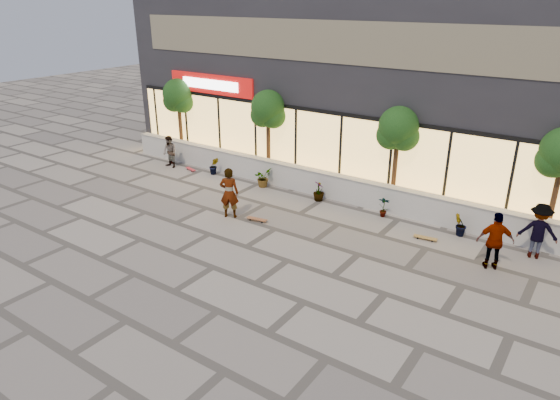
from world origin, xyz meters
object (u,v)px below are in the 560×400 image
Objects in this scene: skater_center at (229,193)px; skateboard_right_near at (425,238)px; tree_mideast at (398,131)px; skateboard_left at (191,169)px; tree_west at (178,98)px; skater_right_far at (538,231)px; skater_left at (170,152)px; skater_right_near at (495,241)px; tree_midwest at (268,111)px; skateboard_center at (257,219)px.

skater_center reaches higher than skateboard_right_near.
tree_mideast is 5.50× the size of skateboard_left.
tree_mideast is 2.04× the size of skater_center.
tree_west reaches higher than skater_right_far.
tree_west is 3.86m from skateboard_left.
skater_left is at bearing 171.05° from skateboard_right_near.
skater_right_near is 1.01× the size of skater_right_far.
skater_right_far is (11.38, -1.40, -2.08)m from tree_midwest.
skater_left is (-4.59, -1.69, -2.22)m from tree_midwest.
skateboard_right_near is at bearing 171.45° from skater_center.
skateboard_left is 0.89× the size of skateboard_right_near.
tree_mideast is at bearing 24.92° from skateboard_left.
skateboard_center is at bearing -27.83° from tree_west.
tree_midwest is 5.37m from skater_left.
skater_right_near is at bearing 48.59° from skater_right_far.
skater_center is at bearing -167.52° from skateboard_right_near.
tree_mideast is at bearing 0.00° from tree_west.
skater_left is at bearing -52.58° from skater_center.
tree_west and tree_mideast have the same top height.
tree_west reaches higher than skater_right_near.
skater_right_far is at bearing 8.85° from skateboard_center.
skater_left is 15.97m from skater_right_far.
tree_midwest is 11.65m from skater_right_far.
skateboard_right_near is (-2.29, 0.70, -0.83)m from skater_right_near.
skater_center is 2.39× the size of skateboard_right_near.
tree_west is 2.04× the size of skater_center.
skater_left is 15.09m from skater_right_near.
skateboard_left is (-14.85, -0.10, -0.83)m from skater_right_far.
skater_left is 1.88× the size of skateboard_center.
skater_left reaches higher than skateboard_left.
skater_center reaches higher than skateboard_left.
skater_right_far is 3.42m from skateboard_right_near.
skater_right_near is (15.04, -1.21, 0.15)m from skater_left.
skater_right_near is (10.45, -2.90, -2.07)m from tree_midwest.
skater_left is at bearing -8.65° from skater_right_far.
tree_west is at bearing 143.07° from skateboard_center.
tree_west is 5.50× the size of skateboard_left.
skateboard_left is (-9.47, -1.50, -2.92)m from tree_mideast.
skater_right_near is 8.05m from skateboard_center.
tree_west is at bearing 180.00° from tree_midwest.
tree_midwest reaches higher than skateboard_left.
tree_midwest is 4.80× the size of skateboard_center.
tree_midwest is 2.17× the size of skater_right_far.
skater_center is (-4.50, -4.51, -2.03)m from tree_mideast.
tree_west is 9.57m from skateboard_center.
skateboard_right_near is at bearing -40.89° from skater_right_near.
skater_right_near is at bearing 162.51° from skater_center.
skater_right_far is 2.22× the size of skateboard_center.
skater_right_far reaches higher than skater_left.
skateboard_center is (8.06, -4.26, -2.91)m from tree_west.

